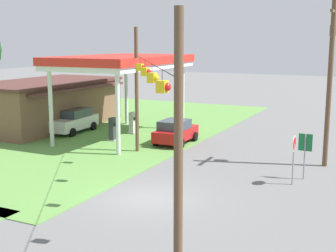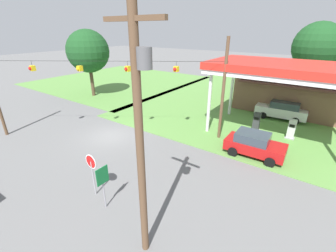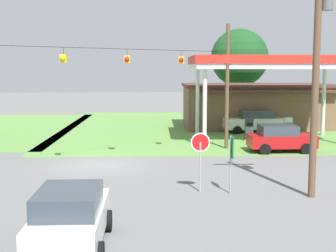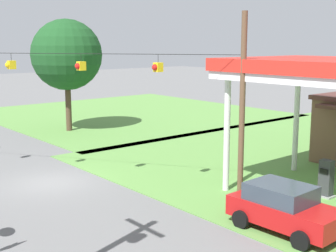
{
  "view_description": "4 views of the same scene",
  "coord_description": "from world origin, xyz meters",
  "px_view_note": "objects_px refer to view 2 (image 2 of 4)",
  "views": [
    {
      "loc": [
        -18.06,
        -9.84,
        7.14
      ],
      "look_at": [
        2.98,
        0.5,
        2.82
      ],
      "focal_mm": 50.0,
      "sensor_mm": 36.0,
      "label": 1
    },
    {
      "loc": [
        13.89,
        -11.29,
        8.42
      ],
      "look_at": [
        4.7,
        1.75,
        1.48
      ],
      "focal_mm": 24.0,
      "sensor_mm": 36.0,
      "label": 2
    },
    {
      "loc": [
        3.04,
        -24.64,
        5.12
      ],
      "look_at": [
        3.82,
        3.7,
        1.67
      ],
      "focal_mm": 50.0,
      "sensor_mm": 36.0,
      "label": 3
    },
    {
      "loc": [
        20.28,
        -9.68,
        6.71
      ],
      "look_at": [
        4.21,
        3.86,
        2.94
      ],
      "focal_mm": 50.0,
      "sensor_mm": 36.0,
      "label": 4
    }
  ],
  "objects_px": {
    "fuel_pump_near": "(256,122)",
    "car_at_pumps_front": "(254,144)",
    "tree_behind_station": "(317,46)",
    "fuel_pump_far": "(291,130)",
    "gas_station_store": "(302,94)",
    "stop_sign_roadside": "(92,166)",
    "gas_station_canopy": "(285,70)",
    "car_at_pumps_rear": "(282,110)",
    "tree_west_verge": "(88,51)",
    "route_sign": "(103,180)",
    "utility_pole_main": "(140,133)"
  },
  "relations": [
    {
      "from": "car_at_pumps_front",
      "to": "car_at_pumps_rear",
      "type": "relative_size",
      "value": 0.85
    },
    {
      "from": "car_at_pumps_rear",
      "to": "tree_west_verge",
      "type": "distance_m",
      "value": 23.69
    },
    {
      "from": "stop_sign_roadside",
      "to": "route_sign",
      "type": "relative_size",
      "value": 1.04
    },
    {
      "from": "fuel_pump_near",
      "to": "car_at_pumps_front",
      "type": "bearing_deg",
      "value": -76.64
    },
    {
      "from": "fuel_pump_far",
      "to": "tree_behind_station",
      "type": "distance_m",
      "value": 17.78
    },
    {
      "from": "car_at_pumps_rear",
      "to": "stop_sign_roadside",
      "type": "bearing_deg",
      "value": 68.25
    },
    {
      "from": "gas_station_store",
      "to": "tree_west_verge",
      "type": "xyz_separation_m",
      "value": [
        -23.71,
        -9.11,
        3.84
      ]
    },
    {
      "from": "tree_behind_station",
      "to": "gas_station_store",
      "type": "bearing_deg",
      "value": -89.02
    },
    {
      "from": "fuel_pump_near",
      "to": "car_at_pumps_front",
      "type": "xyz_separation_m",
      "value": [
        1.06,
        -4.46,
        0.08
      ]
    },
    {
      "from": "stop_sign_roadside",
      "to": "route_sign",
      "type": "xyz_separation_m",
      "value": [
        1.25,
        -0.33,
        -0.1
      ]
    },
    {
      "from": "tree_west_verge",
      "to": "gas_station_canopy",
      "type": "bearing_deg",
      "value": 2.47
    },
    {
      "from": "route_sign",
      "to": "utility_pole_main",
      "type": "distance_m",
      "value": 4.85
    },
    {
      "from": "gas_station_canopy",
      "to": "utility_pole_main",
      "type": "height_order",
      "value": "utility_pole_main"
    },
    {
      "from": "car_at_pumps_rear",
      "to": "tree_west_verge",
      "type": "height_order",
      "value": "tree_west_verge"
    },
    {
      "from": "car_at_pumps_front",
      "to": "route_sign",
      "type": "bearing_deg",
      "value": -117.31
    },
    {
      "from": "gas_station_canopy",
      "to": "tree_behind_station",
      "type": "xyz_separation_m",
      "value": [
        0.86,
        16.9,
        0.79
      ]
    },
    {
      "from": "fuel_pump_far",
      "to": "car_at_pumps_rear",
      "type": "distance_m",
      "value": 4.73
    },
    {
      "from": "gas_station_canopy",
      "to": "tree_west_verge",
      "type": "bearing_deg",
      "value": -177.53
    },
    {
      "from": "fuel_pump_far",
      "to": "tree_west_verge",
      "type": "bearing_deg",
      "value": -177.68
    },
    {
      "from": "gas_station_store",
      "to": "route_sign",
      "type": "distance_m",
      "value": 22.96
    },
    {
      "from": "gas_station_store",
      "to": "fuel_pump_near",
      "type": "bearing_deg",
      "value": -106.52
    },
    {
      "from": "gas_station_canopy",
      "to": "tree_behind_station",
      "type": "relative_size",
      "value": 1.19
    },
    {
      "from": "tree_west_verge",
      "to": "gas_station_store",
      "type": "bearing_deg",
      "value": 21.01
    },
    {
      "from": "utility_pole_main",
      "to": "tree_behind_station",
      "type": "height_order",
      "value": "utility_pole_main"
    },
    {
      "from": "tree_behind_station",
      "to": "car_at_pumps_front",
      "type": "bearing_deg",
      "value": -93.22
    },
    {
      "from": "gas_station_canopy",
      "to": "tree_west_verge",
      "type": "height_order",
      "value": "tree_west_verge"
    },
    {
      "from": "stop_sign_roadside",
      "to": "tree_west_verge",
      "type": "relative_size",
      "value": 0.3
    },
    {
      "from": "tree_behind_station",
      "to": "fuel_pump_far",
      "type": "bearing_deg",
      "value": -88.16
    },
    {
      "from": "fuel_pump_near",
      "to": "tree_west_verge",
      "type": "height_order",
      "value": "tree_west_verge"
    },
    {
      "from": "car_at_pumps_front",
      "to": "tree_behind_station",
      "type": "relative_size",
      "value": 0.44
    },
    {
      "from": "car_at_pumps_rear",
      "to": "stop_sign_roadside",
      "type": "relative_size",
      "value": 1.92
    },
    {
      "from": "gas_station_canopy",
      "to": "fuel_pump_far",
      "type": "distance_m",
      "value": 4.91
    },
    {
      "from": "car_at_pumps_front",
      "to": "stop_sign_roadside",
      "type": "relative_size",
      "value": 1.63
    },
    {
      "from": "route_sign",
      "to": "fuel_pump_near",
      "type": "bearing_deg",
      "value": 75.8
    },
    {
      "from": "fuel_pump_near",
      "to": "tree_behind_station",
      "type": "xyz_separation_m",
      "value": [
        2.26,
        16.9,
        5.5
      ]
    },
    {
      "from": "utility_pole_main",
      "to": "tree_behind_station",
      "type": "relative_size",
      "value": 1.01
    },
    {
      "from": "gas_station_canopy",
      "to": "car_at_pumps_rear",
      "type": "height_order",
      "value": "gas_station_canopy"
    },
    {
      "from": "gas_station_store",
      "to": "tree_behind_station",
      "type": "relative_size",
      "value": 1.4
    },
    {
      "from": "gas_station_store",
      "to": "utility_pole_main",
      "type": "distance_m",
      "value": 23.2
    },
    {
      "from": "car_at_pumps_front",
      "to": "tree_west_verge",
      "type": "bearing_deg",
      "value": 169.55
    },
    {
      "from": "route_sign",
      "to": "car_at_pumps_rear",
      "type": "bearing_deg",
      "value": 75.45
    },
    {
      "from": "car_at_pumps_rear",
      "to": "route_sign",
      "type": "relative_size",
      "value": 2.0
    },
    {
      "from": "fuel_pump_far",
      "to": "utility_pole_main",
      "type": "height_order",
      "value": "utility_pole_main"
    },
    {
      "from": "car_at_pumps_rear",
      "to": "tree_behind_station",
      "type": "relative_size",
      "value": 0.51
    },
    {
      "from": "gas_station_store",
      "to": "stop_sign_roadside",
      "type": "bearing_deg",
      "value": -108.28
    },
    {
      "from": "car_at_pumps_rear",
      "to": "stop_sign_roadside",
      "type": "xyz_separation_m",
      "value": [
        -6.05,
        -18.18,
        0.86
      ]
    },
    {
      "from": "gas_station_canopy",
      "to": "fuel_pump_far",
      "type": "xyz_separation_m",
      "value": [
        1.4,
        -0.0,
        -4.71
      ]
    },
    {
      "from": "car_at_pumps_rear",
      "to": "tree_west_verge",
      "type": "relative_size",
      "value": 0.57
    },
    {
      "from": "utility_pole_main",
      "to": "car_at_pumps_front",
      "type": "bearing_deg",
      "value": 82.13
    },
    {
      "from": "fuel_pump_far",
      "to": "fuel_pump_near",
      "type": "bearing_deg",
      "value": 180.0
    }
  ]
}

